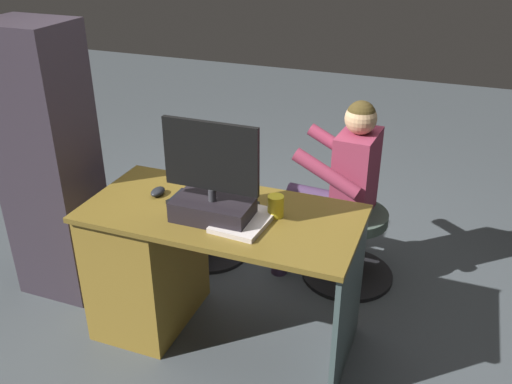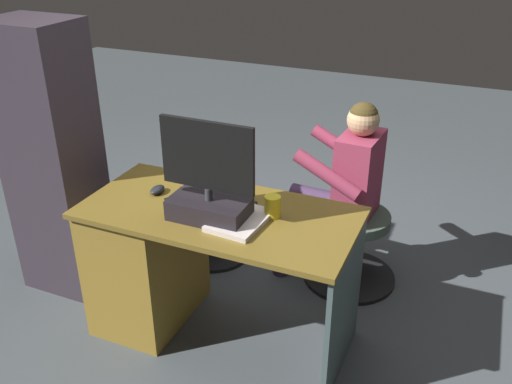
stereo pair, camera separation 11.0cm
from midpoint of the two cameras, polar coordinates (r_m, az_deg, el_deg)
ground_plane at (r=3.34m, az=-1.24°, el=-9.99°), size 10.00×10.00×0.00m
desk at (r=2.94m, az=-10.58°, el=-6.74°), size 1.32×0.64×0.75m
monitor at (r=2.49m, az=-5.80°, el=0.06°), size 0.45×0.20×0.47m
keyboard at (r=2.68m, az=-5.53°, el=-1.09°), size 0.42×0.14×0.02m
computer_mouse at (r=2.81m, az=-11.18°, el=0.03°), size 0.06×0.10×0.04m
cup at (r=2.55m, az=0.81°, el=-1.48°), size 0.08×0.08×0.10m
tv_remote at (r=2.74m, az=-8.91°, el=-0.65°), size 0.10×0.16×0.02m
notebook_binder at (r=2.51m, az=-2.51°, el=-2.97°), size 0.24×0.32×0.02m
office_chair_teddy at (r=3.56m, az=-5.78°, el=-2.76°), size 0.51×0.51×0.45m
teddy_bear at (r=3.41m, az=-5.96°, el=2.26°), size 0.23×0.23×0.32m
visitor_chair at (r=3.36m, az=8.70°, el=-5.07°), size 0.55×0.55×0.45m
person at (r=3.18m, az=7.46°, el=1.33°), size 0.58×0.50×1.12m
equipment_rack at (r=3.23m, az=-21.41°, el=2.46°), size 0.44×0.36×1.54m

